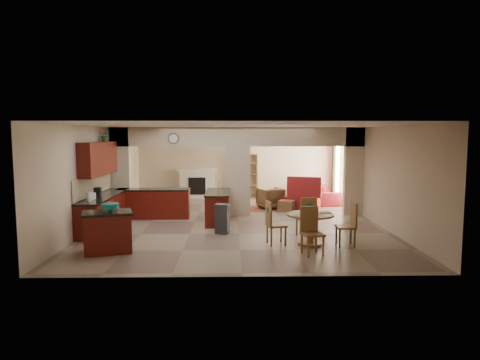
{
  "coord_description": "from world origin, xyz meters",
  "views": [
    {
      "loc": [
        -0.18,
        -12.51,
        2.55
      ],
      "look_at": [
        0.06,
        0.3,
        1.21
      ],
      "focal_mm": 32.0,
      "sensor_mm": 36.0,
      "label": 1
    }
  ],
  "objects_px": {
    "dining_table": "(310,224)",
    "armchair": "(270,198)",
    "kitchen_island": "(108,232)",
    "sofa": "(323,193)"
  },
  "relations": [
    {
      "from": "kitchen_island",
      "to": "sofa",
      "type": "xyz_separation_m",
      "value": [
        6.2,
        6.98,
        -0.09
      ]
    },
    {
      "from": "dining_table",
      "to": "armchair",
      "type": "height_order",
      "value": "dining_table"
    },
    {
      "from": "kitchen_island",
      "to": "dining_table",
      "type": "bearing_deg",
      "value": -10.6
    },
    {
      "from": "kitchen_island",
      "to": "armchair",
      "type": "height_order",
      "value": "kitchen_island"
    },
    {
      "from": "sofa",
      "to": "armchair",
      "type": "relative_size",
      "value": 3.06
    },
    {
      "from": "dining_table",
      "to": "sofa",
      "type": "relative_size",
      "value": 0.44
    },
    {
      "from": "sofa",
      "to": "kitchen_island",
      "type": "bearing_deg",
      "value": 136.04
    },
    {
      "from": "dining_table",
      "to": "sofa",
      "type": "height_order",
      "value": "dining_table"
    },
    {
      "from": "sofa",
      "to": "armchair",
      "type": "distance_m",
      "value": 2.58
    },
    {
      "from": "dining_table",
      "to": "armchair",
      "type": "xyz_separation_m",
      "value": [
        -0.47,
        5.02,
        -0.13
      ]
    }
  ]
}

